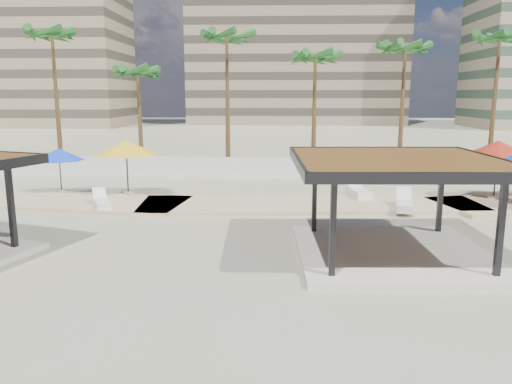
{
  "coord_description": "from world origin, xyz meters",
  "views": [
    {
      "loc": [
        0.29,
        -16.27,
        5.21
      ],
      "look_at": [
        -0.43,
        3.24,
        1.4
      ],
      "focal_mm": 35.0,
      "sensor_mm": 36.0,
      "label": 1
    }
  ],
  "objects_px": {
    "lounger_c": "(404,204)",
    "lounger_a": "(102,202)",
    "umbrella_c": "(498,149)",
    "pavilion_central": "(395,198)",
    "lounger_b": "(358,192)",
    "umbrella_a": "(59,155)"
  },
  "relations": [
    {
      "from": "umbrella_c",
      "to": "lounger_b",
      "type": "distance_m",
      "value": 6.99
    },
    {
      "from": "pavilion_central",
      "to": "lounger_a",
      "type": "xyz_separation_m",
      "value": [
        -11.82,
        6.21,
        -1.6
      ]
    },
    {
      "from": "pavilion_central",
      "to": "umbrella_c",
      "type": "height_order",
      "value": "pavilion_central"
    },
    {
      "from": "lounger_c",
      "to": "lounger_a",
      "type": "bearing_deg",
      "value": 102.14
    },
    {
      "from": "pavilion_central",
      "to": "lounger_a",
      "type": "distance_m",
      "value": 13.45
    },
    {
      "from": "umbrella_c",
      "to": "pavilion_central",
      "type": "bearing_deg",
      "value": -128.8
    },
    {
      "from": "pavilion_central",
      "to": "umbrella_a",
      "type": "distance_m",
      "value": 17.91
    },
    {
      "from": "pavilion_central",
      "to": "lounger_b",
      "type": "xyz_separation_m",
      "value": [
        0.36,
        9.04,
        -1.57
      ]
    },
    {
      "from": "lounger_b",
      "to": "lounger_c",
      "type": "height_order",
      "value": "lounger_b"
    },
    {
      "from": "umbrella_a",
      "to": "lounger_c",
      "type": "bearing_deg",
      "value": -11.1
    },
    {
      "from": "lounger_c",
      "to": "umbrella_c",
      "type": "bearing_deg",
      "value": -51.89
    },
    {
      "from": "pavilion_central",
      "to": "umbrella_c",
      "type": "xyz_separation_m",
      "value": [
        6.96,
        8.66,
        0.69
      ]
    },
    {
      "from": "umbrella_c",
      "to": "lounger_a",
      "type": "bearing_deg",
      "value": -172.56
    },
    {
      "from": "umbrella_a",
      "to": "lounger_b",
      "type": "height_order",
      "value": "umbrella_a"
    },
    {
      "from": "umbrella_a",
      "to": "pavilion_central",
      "type": "bearing_deg",
      "value": -32.3
    },
    {
      "from": "lounger_a",
      "to": "lounger_b",
      "type": "distance_m",
      "value": 12.51
    },
    {
      "from": "pavilion_central",
      "to": "umbrella_a",
      "type": "bearing_deg",
      "value": 145.9
    },
    {
      "from": "umbrella_a",
      "to": "lounger_b",
      "type": "xyz_separation_m",
      "value": [
        15.5,
        -0.53,
        -1.76
      ]
    },
    {
      "from": "umbrella_c",
      "to": "lounger_c",
      "type": "xyz_separation_m",
      "value": [
        -5.01,
        -2.45,
        -2.27
      ]
    },
    {
      "from": "lounger_a",
      "to": "umbrella_c",
      "type": "bearing_deg",
      "value": -109.57
    },
    {
      "from": "lounger_a",
      "to": "lounger_c",
      "type": "height_order",
      "value": "lounger_c"
    },
    {
      "from": "pavilion_central",
      "to": "lounger_a",
      "type": "relative_size",
      "value": 3.41
    }
  ]
}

